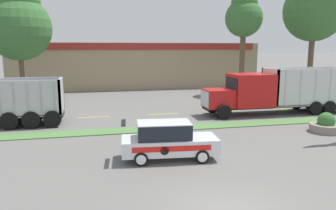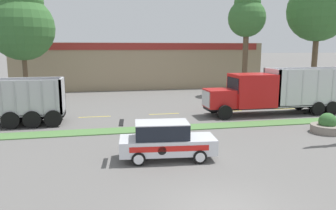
{
  "view_description": "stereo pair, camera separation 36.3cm",
  "coord_description": "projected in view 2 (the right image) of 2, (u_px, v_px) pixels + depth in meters",
  "views": [
    {
      "loc": [
        -4.07,
        -9.11,
        5.19
      ],
      "look_at": [
        0.4,
        10.58,
        1.64
      ],
      "focal_mm": 35.0,
      "sensor_mm": 36.0,
      "label": 1
    },
    {
      "loc": [
        -3.72,
        -9.19,
        5.19
      ],
      "look_at": [
        0.4,
        10.58,
        1.64
      ],
      "focal_mm": 35.0,
      "sensor_mm": 36.0,
      "label": 2
    }
  ],
  "objects": [
    {
      "name": "grass_verge",
      "position": [
        161.0,
        129.0,
        21.14
      ],
      "size": [
        120.0,
        1.51,
        0.06
      ],
      "primitive_type": "cube",
      "color": "#517F42",
      "rests_on": "ground_plane"
    },
    {
      "name": "centre_line_2",
      "position": [
        19.0,
        120.0,
        23.8
      ],
      "size": [
        2.4,
        0.14,
        0.01
      ],
      "primitive_type": "cube",
      "color": "yellow",
      "rests_on": "ground_plane"
    },
    {
      "name": "centre_line_3",
      "position": [
        95.0,
        117.0,
        24.89
      ],
      "size": [
        2.4,
        0.14,
        0.01
      ],
      "primitive_type": "cube",
      "color": "yellow",
      "rests_on": "ground_plane"
    },
    {
      "name": "centre_line_4",
      "position": [
        164.0,
        114.0,
        25.97
      ],
      "size": [
        2.4,
        0.14,
        0.01
      ],
      "primitive_type": "cube",
      "color": "yellow",
      "rests_on": "ground_plane"
    },
    {
      "name": "centre_line_5",
      "position": [
        228.0,
        111.0,
        27.05
      ],
      "size": [
        2.4,
        0.14,
        0.01
      ],
      "primitive_type": "cube",
      "color": "yellow",
      "rests_on": "ground_plane"
    },
    {
      "name": "centre_line_6",
      "position": [
        287.0,
        109.0,
        28.14
      ],
      "size": [
        2.4,
        0.14,
        0.01
      ],
      "primitive_type": "cube",
      "color": "yellow",
      "rests_on": "ground_plane"
    },
    {
      "name": "dump_truck_lead",
      "position": [
        266.0,
        93.0,
        25.6
      ],
      "size": [
        11.82,
        2.78,
        3.58
      ],
      "color": "black",
      "rests_on": "ground_plane"
    },
    {
      "name": "rally_car",
      "position": [
        166.0,
        140.0,
        15.35
      ],
      "size": [
        4.61,
        2.16,
        1.82
      ],
      "color": "silver",
      "rests_on": "ground_plane"
    },
    {
      "name": "stone_planter",
      "position": [
        327.0,
        126.0,
        20.2
      ],
      "size": [
        1.94,
        1.94,
        1.24
      ],
      "color": "gray",
      "rests_on": "ground_plane"
    },
    {
      "name": "traffic_cone",
      "position": [
        141.0,
        142.0,
        17.07
      ],
      "size": [
        0.47,
        0.47,
        0.64
      ],
      "color": "black",
      "rests_on": "ground_plane"
    },
    {
      "name": "store_building_backdrop",
      "position": [
        138.0,
        64.0,
        45.85
      ],
      "size": [
        31.06,
        12.1,
        5.78
      ],
      "color": "#9E896B",
      "rests_on": "ground_plane"
    },
    {
      "name": "tree_behind_left",
      "position": [
        21.0,
        22.0,
        30.57
      ],
      "size": [
        6.02,
        6.02,
        11.51
      ],
      "color": "brown",
      "rests_on": "ground_plane"
    },
    {
      "name": "tree_behind_centre",
      "position": [
        319.0,
        5.0,
        36.5
      ],
      "size": [
        6.83,
        6.83,
        14.41
      ],
      "color": "brown",
      "rests_on": "ground_plane"
    },
    {
      "name": "tree_behind_right",
      "position": [
        247.0,
        15.0,
        35.4
      ],
      "size": [
        4.07,
        4.07,
        11.41
      ],
      "color": "brown",
      "rests_on": "ground_plane"
    }
  ]
}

